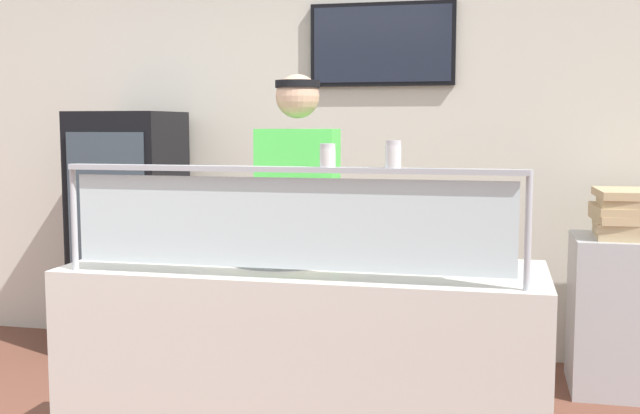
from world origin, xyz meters
TOP-DOWN VIEW (x-y plane):
  - shop_rear_unit at (0.96, 2.43)m, footprint 6.32×0.13m
  - serving_counter at (0.96, 0.35)m, footprint 1.92×0.70m
  - sneeze_guard at (0.96, 0.06)m, footprint 1.75×0.06m
  - pizza_tray at (0.84, 0.42)m, footprint 0.44×0.44m
  - pizza_server at (0.87, 0.40)m, footprint 0.13×0.29m
  - parmesan_shaker at (1.12, 0.06)m, footprint 0.06×0.06m
  - pepper_flake_shaker at (1.36, 0.06)m, footprint 0.06×0.06m
  - worker_figure at (0.78, 0.95)m, footprint 0.41×0.50m
  - drink_fridge at (-0.64, 1.98)m, footprint 0.62×0.61m
  - prep_shelf at (2.50, 1.94)m, footprint 0.70×0.55m
  - pizza_box_stack at (2.50, 1.94)m, footprint 0.50×0.48m

SIDE VIEW (x-z plane):
  - prep_shelf at x=2.50m, z-range 0.00..0.89m
  - serving_counter at x=0.96m, z-range 0.00..0.95m
  - drink_fridge at x=-0.64m, z-range 0.00..1.60m
  - pizza_tray at x=0.84m, z-range 0.95..0.98m
  - pizza_server at x=0.87m, z-range 0.99..0.99m
  - worker_figure at x=0.78m, z-range 0.13..1.89m
  - pizza_box_stack at x=2.50m, z-range 0.89..1.16m
  - sneeze_guard at x=0.96m, z-range 1.01..1.43m
  - shop_rear_unit at x=0.96m, z-range 0.01..2.71m
  - parmesan_shaker at x=1.12m, z-range 1.36..1.45m
  - pepper_flake_shaker at x=1.36m, z-range 1.36..1.46m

